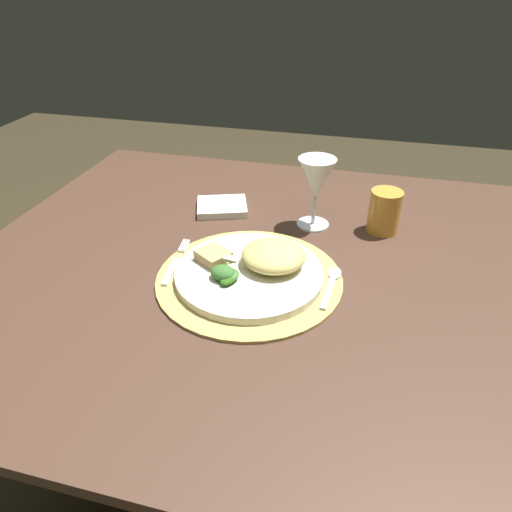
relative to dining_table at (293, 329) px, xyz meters
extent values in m
plane|color=#322A1A|center=(0.00, 0.00, -0.55)|extent=(6.00, 6.00, 0.00)
cube|color=#483023|center=(0.00, 0.00, 0.15)|extent=(1.29, 0.99, 0.02)
cylinder|color=#432F25|center=(-0.56, 0.41, -0.21)|extent=(0.08, 0.08, 0.70)
cylinder|color=#472C24|center=(0.56, 0.41, -0.21)|extent=(0.08, 0.08, 0.70)
cylinder|color=tan|center=(-0.08, -0.07, 0.17)|extent=(0.34, 0.34, 0.01)
cylinder|color=silver|center=(-0.08, -0.07, 0.18)|extent=(0.27, 0.27, 0.02)
ellipsoid|color=#D9C369|center=(-0.04, -0.04, 0.20)|extent=(0.12, 0.12, 0.04)
ellipsoid|color=#2C5B15|center=(-0.10, -0.11, 0.19)|extent=(0.04, 0.05, 0.01)
ellipsoid|color=#376A2B|center=(-0.11, -0.10, 0.20)|extent=(0.05, 0.05, 0.02)
ellipsoid|color=#407A33|center=(-0.10, -0.10, 0.19)|extent=(0.05, 0.05, 0.02)
cube|color=beige|center=(-0.10, -0.08, 0.21)|extent=(0.02, 0.02, 0.01)
cube|color=beige|center=(-0.11, -0.07, 0.20)|extent=(0.03, 0.03, 0.00)
cube|color=tan|center=(-0.15, -0.05, 0.19)|extent=(0.07, 0.07, 0.02)
cube|color=silver|center=(-0.22, -0.09, 0.17)|extent=(0.02, 0.09, 0.00)
cube|color=silver|center=(-0.24, 0.00, 0.17)|extent=(0.01, 0.04, 0.00)
cube|color=silver|center=(-0.23, 0.00, 0.17)|extent=(0.01, 0.04, 0.00)
cube|color=silver|center=(-0.23, 0.00, 0.17)|extent=(0.01, 0.04, 0.00)
cube|color=silver|center=(-0.22, 0.00, 0.17)|extent=(0.01, 0.04, 0.00)
cube|color=silver|center=(0.07, -0.08, 0.17)|extent=(0.02, 0.10, 0.00)
ellipsoid|color=silver|center=(0.07, -0.02, 0.17)|extent=(0.02, 0.04, 0.01)
cube|color=white|center=(-0.21, 0.19, 0.17)|extent=(0.14, 0.13, 0.02)
cylinder|color=silver|center=(0.01, 0.17, 0.17)|extent=(0.07, 0.07, 0.00)
cylinder|color=silver|center=(0.01, 0.17, 0.20)|extent=(0.01, 0.01, 0.06)
cone|color=silver|center=(0.01, 0.17, 0.27)|extent=(0.08, 0.08, 0.09)
cylinder|color=gold|center=(0.15, 0.18, 0.21)|extent=(0.07, 0.07, 0.09)
camera|label=1|loc=(0.10, -0.73, 0.65)|focal=32.20mm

